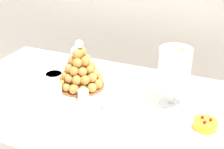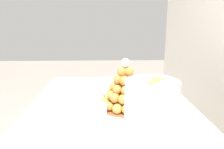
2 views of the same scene
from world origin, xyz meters
name	(u,v)px [view 2 (image 2 of 2)]	position (x,y,z in m)	size (l,w,h in m)	color
serving_tray	(119,108)	(-0.17, 0.04, 0.80)	(0.55, 0.36, 0.02)	white
croquembouche	(125,90)	(-0.17, 0.07, 0.90)	(0.24, 0.24, 0.25)	brown
dessert_cup_left	(103,90)	(-0.38, -0.04, 0.83)	(0.06, 0.06, 0.05)	silver
dessert_cup_mid_left	(100,98)	(-0.24, -0.06, 0.83)	(0.06, 0.06, 0.05)	silver
dessert_cup_centre	(102,110)	(-0.10, -0.05, 0.83)	(0.05, 0.05, 0.05)	silver
dessert_cup_mid_right	(97,124)	(0.04, -0.06, 0.83)	(0.06, 0.06, 0.05)	silver
creme_brulee_ramekin	(127,93)	(-0.35, 0.10, 0.82)	(0.09, 0.09, 0.02)	white
macaron_goblet	(151,117)	(0.28, 0.09, 0.97)	(0.14, 0.14, 0.29)	white
wine_glass	(154,81)	(-0.28, 0.23, 0.90)	(0.06, 0.06, 0.15)	silver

